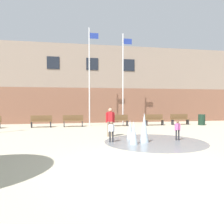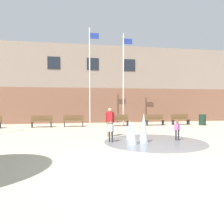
# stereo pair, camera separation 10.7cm
# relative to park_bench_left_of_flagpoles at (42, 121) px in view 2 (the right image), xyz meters

# --- Properties ---
(ground_plane) EXTENTS (100.00, 100.00, 0.00)m
(ground_plane) POSITION_rel_park_bench_left_of_flagpoles_xyz_m (4.20, -11.28, -0.48)
(ground_plane) COLOR #BCB299
(library_building) EXTENTS (36.00, 6.05, 7.26)m
(library_building) POSITION_rel_park_bench_left_of_flagpoles_xyz_m (4.20, 5.99, 3.15)
(library_building) COLOR brown
(library_building) RESTS_ON ground
(splash_fountain) EXTENTS (4.88, 4.88, 1.41)m
(splash_fountain) POSITION_rel_park_bench_left_of_flagpoles_xyz_m (5.65, -7.36, -0.03)
(splash_fountain) COLOR gray
(splash_fountain) RESTS_ON ground
(park_bench_left_of_flagpoles) EXTENTS (1.60, 0.44, 0.91)m
(park_bench_left_of_flagpoles) POSITION_rel_park_bench_left_of_flagpoles_xyz_m (0.00, 0.00, 0.00)
(park_bench_left_of_flagpoles) COLOR #28282D
(park_bench_left_of_flagpoles) RESTS_ON ground
(park_bench_center) EXTENTS (1.60, 0.44, 0.91)m
(park_bench_center) POSITION_rel_park_bench_left_of_flagpoles_xyz_m (2.41, 0.04, 0.00)
(park_bench_center) COLOR #28282D
(park_bench_center) RESTS_ON ground
(park_bench_under_right_flagpole) EXTENTS (1.60, 0.44, 0.91)m
(park_bench_under_right_flagpole) POSITION_rel_park_bench_left_of_flagpoles_xyz_m (6.02, -0.17, 0.00)
(park_bench_under_right_flagpole) COLOR #28282D
(park_bench_under_right_flagpole) RESTS_ON ground
(park_bench_near_trashcan) EXTENTS (1.60, 0.44, 0.91)m
(park_bench_near_trashcan) POSITION_rel_park_bench_left_of_flagpoles_xyz_m (9.09, -0.13, 0.00)
(park_bench_near_trashcan) COLOR #28282D
(park_bench_near_trashcan) RESTS_ON ground
(park_bench_far_right) EXTENTS (1.60, 0.44, 0.91)m
(park_bench_far_right) POSITION_rel_park_bench_left_of_flagpoles_xyz_m (11.44, -0.02, 0.00)
(park_bench_far_right) COLOR #28282D
(park_bench_far_right) RESTS_ON ground
(child_with_pink_shirt) EXTENTS (0.31, 0.23, 0.99)m
(child_with_pink_shirt) POSITION_rel_park_bench_left_of_flagpoles_xyz_m (7.54, -7.24, 0.10)
(child_with_pink_shirt) COLOR #28282D
(child_with_pink_shirt) RESTS_ON ground
(child_running) EXTENTS (0.31, 0.24, 0.99)m
(child_running) POSITION_rel_park_bench_left_of_flagpoles_xyz_m (4.17, -7.13, 0.10)
(child_running) COLOR #28282D
(child_running) RESTS_ON ground
(teen_by_trashcan) EXTENTS (0.50, 0.36, 1.59)m
(teen_by_trashcan) POSITION_rel_park_bench_left_of_flagpoles_xyz_m (4.42, -5.43, 0.45)
(teen_by_trashcan) COLOR #89755B
(teen_by_trashcan) RESTS_ON ground
(flagpole_left) EXTENTS (0.80, 0.10, 7.91)m
(flagpole_left) POSITION_rel_park_bench_left_of_flagpoles_xyz_m (3.76, 0.44, 3.72)
(flagpole_left) COLOR silver
(flagpole_left) RESTS_ON ground
(flagpole_right) EXTENTS (0.80, 0.10, 7.60)m
(flagpole_right) POSITION_rel_park_bench_left_of_flagpoles_xyz_m (6.56, 0.44, 3.56)
(flagpole_right) COLOR silver
(flagpole_right) RESTS_ON ground
(trash_can) EXTENTS (0.56, 0.56, 0.90)m
(trash_can) POSITION_rel_park_bench_left_of_flagpoles_xyz_m (13.09, -0.68, -0.03)
(trash_can) COLOR #193323
(trash_can) RESTS_ON ground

